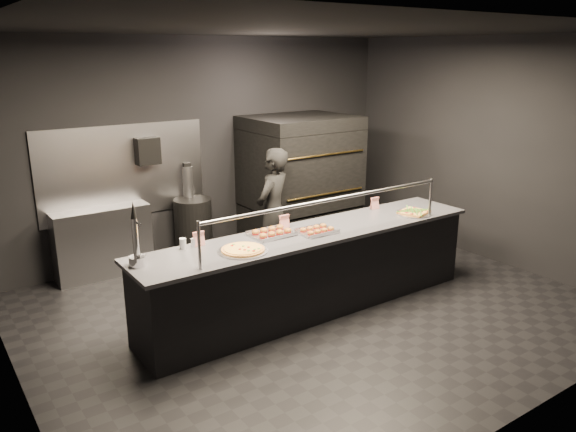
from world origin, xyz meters
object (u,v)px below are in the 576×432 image
(pizza_oven, at_px, (300,181))
(trash_bin, at_px, (194,229))
(prep_shelf, at_px, (103,242))
(slider_tray_a, at_px, (272,233))
(towel_dispenser, at_px, (147,151))
(square_pizza, at_px, (414,212))
(beer_tap, at_px, (136,248))
(service_counter, at_px, (313,270))
(slider_tray_b, at_px, (317,230))
(worker, at_px, (273,212))
(round_pizza, at_px, (243,250))
(fire_extinguisher, at_px, (188,182))

(pizza_oven, xyz_separation_m, trash_bin, (-1.58, 0.32, -0.54))
(trash_bin, bearing_deg, prep_shelf, 175.31)
(slider_tray_a, bearing_deg, towel_dispenser, 101.48)
(pizza_oven, relative_size, towel_dispenser, 5.46)
(square_pizza, bearing_deg, pizza_oven, 95.57)
(towel_dispenser, xyz_separation_m, beer_tap, (-1.03, -2.29, -0.46))
(service_counter, xyz_separation_m, towel_dispenser, (-0.90, 2.39, 1.09))
(service_counter, distance_m, slider_tray_b, 0.48)
(pizza_oven, distance_m, worker, 1.21)
(round_pizza, xyz_separation_m, trash_bin, (0.57, 2.34, -0.51))
(service_counter, distance_m, fire_extinguisher, 2.50)
(worker, bearing_deg, square_pizza, 102.54)
(prep_shelf, bearing_deg, pizza_oven, -8.54)
(round_pizza, height_order, trash_bin, round_pizza)
(worker, bearing_deg, beer_tap, -2.52)
(round_pizza, height_order, square_pizza, square_pizza)
(trash_bin, relative_size, worker, 0.52)
(service_counter, height_order, trash_bin, service_counter)
(beer_tap, relative_size, slider_tray_a, 1.30)
(round_pizza, bearing_deg, fire_extinguisher, 76.59)
(fire_extinguisher, relative_size, slider_tray_a, 1.08)
(towel_dispenser, xyz_separation_m, worker, (1.15, -1.22, -0.73))
(fire_extinguisher, xyz_separation_m, beer_tap, (-1.58, -2.30, 0.03))
(trash_bin, distance_m, worker, 1.29)
(fire_extinguisher, relative_size, worker, 0.31)
(square_pizza, distance_m, worker, 1.76)
(fire_extinguisher, relative_size, trash_bin, 0.59)
(prep_shelf, height_order, beer_tap, beer_tap)
(beer_tap, relative_size, square_pizza, 1.45)
(towel_dispenser, relative_size, fire_extinguisher, 0.69)
(towel_dispenser, xyz_separation_m, trash_bin, (0.52, -0.17, -1.12))
(prep_shelf, height_order, slider_tray_b, slider_tray_b)
(service_counter, bearing_deg, slider_tray_a, 161.99)
(towel_dispenser, bearing_deg, trash_bin, -18.14)
(fire_extinguisher, height_order, trash_bin, fire_extinguisher)
(pizza_oven, xyz_separation_m, slider_tray_b, (-1.20, -1.96, -0.02))
(fire_extinguisher, xyz_separation_m, square_pizza, (1.75, -2.55, -0.12))
(service_counter, height_order, pizza_oven, pizza_oven)
(beer_tap, distance_m, slider_tray_a, 1.49)
(towel_dispenser, distance_m, beer_tap, 2.55)
(prep_shelf, relative_size, towel_dispenser, 3.43)
(beer_tap, height_order, square_pizza, beer_tap)
(service_counter, distance_m, pizza_oven, 2.30)
(towel_dispenser, bearing_deg, slider_tray_b, -69.75)
(slider_tray_a, xyz_separation_m, trash_bin, (0.06, 2.08, -0.52))
(towel_dispenser, relative_size, round_pizza, 0.71)
(fire_extinguisher, distance_m, trash_bin, 0.66)
(worker, bearing_deg, slider_tray_a, 27.38)
(pizza_oven, relative_size, slider_tray_b, 4.47)
(service_counter, relative_size, square_pizza, 9.80)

